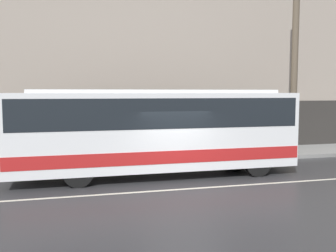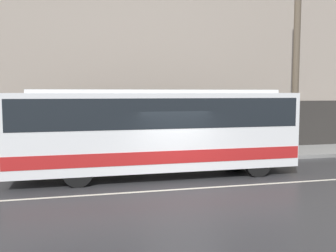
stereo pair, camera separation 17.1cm
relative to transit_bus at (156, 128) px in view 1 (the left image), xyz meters
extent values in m
plane|color=#2D2D30|center=(0.45, -2.23, -1.83)|extent=(60.00, 60.00, 0.00)
cube|color=gray|center=(0.45, 3.32, -1.75)|extent=(60.00, 3.11, 0.17)
cube|color=gray|center=(0.45, 5.02, 3.54)|extent=(60.00, 0.30, 10.75)
cube|color=#2D2B28|center=(0.45, 4.86, -0.49)|extent=(60.00, 0.06, 2.69)
cube|color=beige|center=(0.45, -2.23, -1.83)|extent=(54.00, 0.14, 0.01)
cube|color=white|center=(-0.01, 0.00, -0.09)|extent=(10.58, 2.51, 2.78)
cube|color=#B21E1E|center=(-0.01, 0.00, -0.93)|extent=(10.52, 2.53, 0.45)
cube|color=black|center=(-0.01, 0.00, 0.59)|extent=(10.26, 2.53, 1.06)
cube|color=orange|center=(5.23, 0.00, 1.11)|extent=(0.12, 1.88, 0.28)
cube|color=white|center=(-0.01, 0.00, 1.36)|extent=(8.99, 2.13, 0.12)
cylinder|color=black|center=(3.68, -1.09, -1.32)|extent=(1.02, 0.28, 1.02)
cylinder|color=black|center=(3.68, 1.09, -1.32)|extent=(1.02, 0.28, 1.02)
cylinder|color=black|center=(-2.89, -1.09, -1.32)|extent=(1.02, 0.28, 1.02)
cylinder|color=black|center=(-2.89, 1.09, -1.32)|extent=(1.02, 0.28, 1.02)
cylinder|color=brown|center=(7.37, 2.35, 2.81)|extent=(0.31, 0.31, 8.95)
camera|label=1|loc=(-3.05, -13.70, 1.33)|focal=40.00mm
camera|label=2|loc=(-2.89, -13.75, 1.33)|focal=40.00mm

